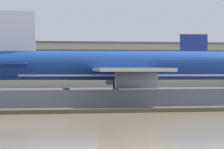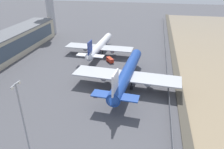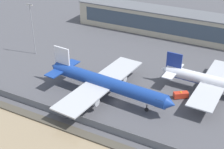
% 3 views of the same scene
% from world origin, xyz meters
% --- Properties ---
extents(ground_plane, '(500.00, 500.00, 0.00)m').
position_xyz_m(ground_plane, '(0.00, 0.00, 0.00)').
color(ground_plane, '#4C4C51').
extents(shoreline_seawall, '(320.00, 3.00, 0.50)m').
position_xyz_m(shoreline_seawall, '(0.00, -20.50, 0.25)').
color(shoreline_seawall, '#474238').
rests_on(shoreline_seawall, ground).
extents(perimeter_fence, '(280.00, 0.10, 2.66)m').
position_xyz_m(perimeter_fence, '(0.00, -16.00, 1.33)').
color(perimeter_fence, slate).
rests_on(perimeter_fence, ground).
extents(cargo_jet_blue, '(51.29, 44.09, 15.03)m').
position_xyz_m(cargo_jet_blue, '(-5.70, 0.97, 5.74)').
color(cargo_jet_blue, '#193D93').
rests_on(cargo_jet_blue, ground).
extents(passenger_jet_white, '(44.73, 38.39, 12.79)m').
position_xyz_m(passenger_jet_white, '(29.15, 21.17, 4.88)').
color(passenger_jet_white, white).
rests_on(passenger_jet_white, ground).
extents(baggage_tug, '(3.28, 1.76, 1.80)m').
position_xyz_m(baggage_tug, '(-15.26, 11.61, 0.81)').
color(baggage_tug, red).
rests_on(baggage_tug, ground).
extents(ops_van, '(5.43, 4.79, 2.48)m').
position_xyz_m(ops_van, '(18.61, 13.13, 1.28)').
color(ops_van, red).
rests_on(ops_van, ground).
extents(terminal_building, '(116.04, 14.86, 13.02)m').
position_xyz_m(terminal_building, '(1.43, 69.83, 6.52)').
color(terminal_building, '#BCB299').
rests_on(terminal_building, ground).
extents(apron_light_mast_apron_west, '(3.20, 0.40, 23.68)m').
position_xyz_m(apron_light_mast_apron_west, '(-51.94, 17.99, 13.14)').
color(apron_light_mast_apron_west, '#93969B').
rests_on(apron_light_mast_apron_west, ground).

